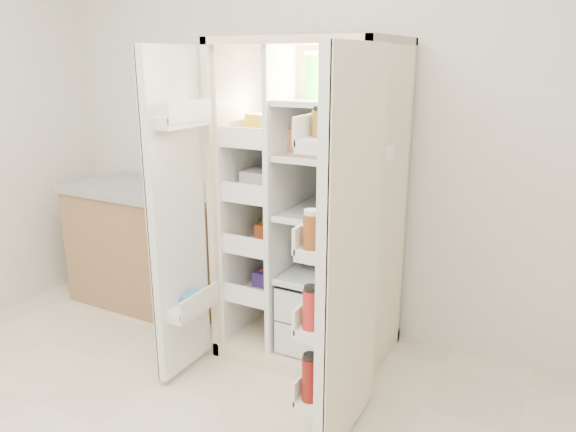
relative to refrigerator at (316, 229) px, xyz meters
The scene contains 5 objects.
wall_back 0.71m from the refrigerator, 110.22° to the left, with size 4.00×0.02×2.70m, color silver.
refrigerator is the anchor object (origin of this frame).
freezer_door 0.81m from the refrigerator, 130.41° to the right, with size 0.15×0.40×1.72m.
fridge_door 0.85m from the refrigerator, 56.16° to the right, with size 0.17×0.58×1.72m.
kitchen_counter 1.32m from the refrigerator, behind, with size 1.16×0.62×0.84m.
Camera 1 is at (1.41, -1.07, 1.70)m, focal length 34.00 mm.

